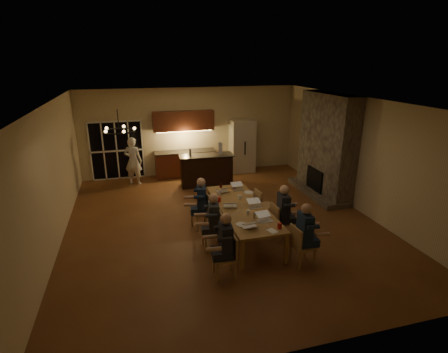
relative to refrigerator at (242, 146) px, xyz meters
The scene contains 45 objects.
floor 4.67m from the refrigerator, 114.60° to the right, with size 9.00×9.00×0.00m, color brown.
back_wall 2.03m from the refrigerator, 168.98° to the left, with size 8.00×0.04×3.20m, color beige.
left_wall 7.25m from the refrigerator, 144.97° to the right, with size 0.04×9.00×3.20m, color beige.
right_wall 4.70m from the refrigerator, 62.94° to the right, with size 0.04×9.00×3.20m, color beige.
ceiling 5.08m from the refrigerator, 114.60° to the right, with size 8.00×9.00×0.04m, color white.
french_doors 4.61m from the refrigerator, behind, with size 1.86×0.08×2.10m, color black.
fireplace 3.51m from the refrigerator, 58.61° to the right, with size 0.58×2.50×3.20m, color #736A5A.
kitchenette 2.21m from the refrigerator, behind, with size 2.24×0.68×2.40m, color brown, non-canonical shape.
refrigerator is the anchor object (origin of this frame).
dining_table 5.21m from the refrigerator, 108.02° to the right, with size 1.10×3.14×0.75m, color #AB7B44.
bar_island 2.10m from the refrigerator, 144.46° to the right, with size 1.83×0.68×1.08m, color black.
chair_left_near 7.01m from the refrigerator, 110.92° to the right, with size 0.44×0.44×0.89m, color tan, non-canonical shape.
chair_left_mid 5.92m from the refrigerator, 114.79° to the right, with size 0.44×0.44×0.89m, color tan, non-canonical shape.
chair_left_far 5.02m from the refrigerator, 120.18° to the right, with size 0.44×0.44×0.89m, color tan, non-canonical shape.
chair_right_near 6.60m from the refrigerator, 96.70° to the right, with size 0.44×0.44×0.89m, color tan, non-canonical shape.
chair_right_mid 5.43m from the refrigerator, 97.76° to the right, with size 0.44×0.44×0.89m, color tan, non-canonical shape.
chair_right_far 4.45m from the refrigerator, 100.07° to the right, with size 0.44×0.44×0.89m, color tan, non-canonical shape.
person_left_near 6.98m from the refrigerator, 110.67° to the right, with size 0.60×0.60×1.38m, color #21232B, non-canonical shape.
person_right_near 6.55m from the refrigerator, 96.55° to the right, with size 0.60×0.60×1.38m, color #1B2744, non-canonical shape.
person_left_mid 5.99m from the refrigerator, 114.16° to the right, with size 0.60×0.60×1.38m, color #35393F, non-canonical shape.
person_right_mid 5.44m from the refrigerator, 97.64° to the right, with size 0.60×0.60×1.38m, color #21232B, non-canonical shape.
person_left_far 5.03m from the refrigerator, 119.81° to the right, with size 0.60×0.60×1.38m, color #1B2744, non-canonical shape.
standing_person 4.10m from the refrigerator, behind, with size 0.61×0.40×1.67m, color white.
chandelier 6.74m from the refrigerator, 131.45° to the right, with size 0.65×0.65×0.03m, color black.
laptop_a 6.24m from the refrigerator, 106.77° to the right, with size 0.32×0.28×0.23m, color silver, non-canonical shape.
laptop_b 5.98m from the refrigerator, 103.15° to the right, with size 0.32×0.28×0.23m, color silver, non-canonical shape.
laptop_c 5.19m from the refrigerator, 111.27° to the right, with size 0.32×0.28×0.23m, color silver, non-canonical shape.
laptop_d 5.22m from the refrigerator, 104.60° to the right, with size 0.32×0.28×0.23m, color silver, non-canonical shape.
laptop_e 4.25m from the refrigerator, 115.55° to the right, with size 0.32×0.28×0.23m, color silver, non-canonical shape.
laptop_f 4.03m from the refrigerator, 109.70° to the right, with size 0.32×0.28×0.23m, color silver, non-canonical shape.
mug_front 5.62m from the refrigerator, 106.61° to the right, with size 0.08×0.08×0.10m, color silver.
mug_mid 4.70m from the refrigerator, 108.82° to the right, with size 0.09×0.09×0.10m, color silver.
mug_back 4.50m from the refrigerator, 115.76° to the right, with size 0.08×0.08×0.10m, color silver.
redcup_near 6.35m from the refrigerator, 100.85° to the right, with size 0.09×0.09×0.12m, color #AE130B.
redcup_mid 4.94m from the refrigerator, 114.75° to the right, with size 0.09×0.09×0.12m, color #AE130B.
redcup_far 3.86m from the refrigerator, 111.57° to the right, with size 0.08×0.08×0.12m, color #AE130B.
can_silver 5.80m from the refrigerator, 105.33° to the right, with size 0.06×0.06×0.12m, color #B2B2B7.
can_cola 3.92m from the refrigerator, 116.76° to the right, with size 0.07×0.07×0.12m, color #3F0F0C.
can_right 4.72m from the refrigerator, 104.37° to the right, with size 0.06×0.06×0.12m, color #B2B2B7.
plate_near 5.63m from the refrigerator, 102.71° to the right, with size 0.23×0.23×0.02m, color silver.
plate_left 6.18m from the refrigerator, 108.15° to the right, with size 0.25×0.25×0.02m, color silver.
plate_far 4.27m from the refrigerator, 105.65° to the right, with size 0.26×0.26×0.02m, color silver.
notepad 6.47m from the refrigerator, 102.46° to the right, with size 0.16×0.23×0.01m, color white.
bar_bottle 2.47m from the refrigerator, 153.31° to the right, with size 0.08×0.08×0.24m, color #99999E.
bar_blender 1.72m from the refrigerator, 134.03° to the right, with size 0.13×0.13×0.40m, color silver.
Camera 1 is at (-2.19, -8.21, 4.18)m, focal length 28.00 mm.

